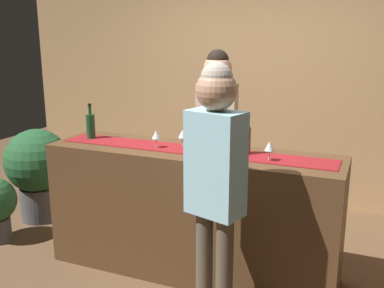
% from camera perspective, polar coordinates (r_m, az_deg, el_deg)
% --- Properties ---
extents(ground_plane, '(10.00, 10.00, 0.00)m').
position_cam_1_polar(ground_plane, '(3.83, -0.08, -15.73)').
color(ground_plane, brown).
extents(back_wall, '(6.00, 0.12, 2.90)m').
position_cam_1_polar(back_wall, '(5.15, 8.26, 8.85)').
color(back_wall, tan).
rests_on(back_wall, ground).
extents(bar_counter, '(2.31, 0.60, 1.02)m').
position_cam_1_polar(bar_counter, '(3.61, -0.09, -8.67)').
color(bar_counter, '#543821').
rests_on(bar_counter, ground).
extents(counter_runner_cloth, '(2.19, 0.28, 0.01)m').
position_cam_1_polar(counter_runner_cloth, '(3.44, -0.09, -0.75)').
color(counter_runner_cloth, maroon).
rests_on(counter_runner_cloth, bar_counter).
extents(wine_bottle_green, '(0.07, 0.07, 0.30)m').
position_cam_1_polar(wine_bottle_green, '(3.89, -12.80, 2.29)').
color(wine_bottle_green, '#194723').
rests_on(wine_bottle_green, bar_counter).
extents(wine_bottle_amber, '(0.07, 0.07, 0.30)m').
position_cam_1_polar(wine_bottle_amber, '(3.32, 6.86, 0.56)').
color(wine_bottle_amber, brown).
rests_on(wine_bottle_amber, bar_counter).
extents(wine_glass_near_customer, '(0.07, 0.07, 0.14)m').
position_cam_1_polar(wine_glass_near_customer, '(3.49, -4.60, 1.14)').
color(wine_glass_near_customer, silver).
rests_on(wine_glass_near_customer, bar_counter).
extents(wine_glass_mid_counter, '(0.07, 0.07, 0.14)m').
position_cam_1_polar(wine_glass_mid_counter, '(3.50, -1.22, 1.25)').
color(wine_glass_mid_counter, silver).
rests_on(wine_glass_mid_counter, bar_counter).
extents(wine_glass_far_end, '(0.07, 0.07, 0.14)m').
position_cam_1_polar(wine_glass_far_end, '(3.16, 9.84, -0.35)').
color(wine_glass_far_end, silver).
rests_on(wine_glass_far_end, bar_counter).
extents(bartender, '(0.36, 0.25, 1.77)m').
position_cam_1_polar(bartender, '(3.95, 3.17, 2.33)').
color(bartender, '#26262B').
rests_on(bartender, ground).
extents(customer_sipping, '(0.38, 0.29, 1.74)m').
position_cam_1_polar(customer_sipping, '(2.71, 3.01, -3.56)').
color(customer_sipping, brown).
rests_on(customer_sipping, ground).
extents(potted_plant_tall, '(0.65, 0.65, 0.96)m').
position_cam_1_polar(potted_plant_tall, '(4.86, -19.10, -2.90)').
color(potted_plant_tall, '#4C4C51').
rests_on(potted_plant_tall, ground).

